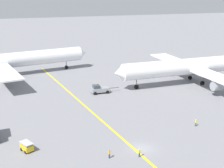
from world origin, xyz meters
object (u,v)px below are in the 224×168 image
object	(u,v)px
airliner_being_pushed	(190,67)
ground_crew_wing_walker_right	(196,122)
airliner_at_gate_left	(3,61)
pushback_tug	(99,89)
ground_crew_marshaller_foreground	(109,154)
ground_crew_ramp_agent_by_cones	(139,153)
gse_baggage_cart_trailing	(27,147)

from	to	relation	value
airliner_being_pushed	ground_crew_wing_walker_right	size ratio (longest dim) A/B	29.41
airliner_being_pushed	airliner_at_gate_left	bearing A→B (deg)	153.27
pushback_tug	ground_crew_marshaller_foreground	bearing A→B (deg)	-104.65
pushback_tug	ground_crew_ramp_agent_by_cones	bearing A→B (deg)	-96.44
pushback_tug	gse_baggage_cart_trailing	size ratio (longest dim) A/B	2.64
airliner_at_gate_left	pushback_tug	world-z (taller)	airliner_at_gate_left
airliner_at_gate_left	ground_crew_ramp_agent_by_cones	distance (m)	68.56
gse_baggage_cart_trailing	ground_crew_marshaller_foreground	size ratio (longest dim) A/B	1.91
ground_crew_wing_walker_right	ground_crew_marshaller_foreground	bearing A→B (deg)	-163.08
ground_crew_wing_walker_right	ground_crew_ramp_agent_by_cones	xyz separation A→B (m)	(-16.92, -8.06, -0.03)
airliner_being_pushed	ground_crew_marshaller_foreground	world-z (taller)	airliner_being_pushed
airliner_being_pushed	ground_crew_wing_walker_right	bearing A→B (deg)	-120.15
airliner_being_pushed	ground_crew_marshaller_foreground	size ratio (longest dim) A/B	30.21
airliner_at_gate_left	ground_crew_marshaller_foreground	xyz separation A→B (m)	(15.79, -63.79, -4.47)
ground_crew_marshaller_foreground	ground_crew_wing_walker_right	bearing A→B (deg)	16.92
pushback_tug	airliner_being_pushed	bearing A→B (deg)	0.56
ground_crew_marshaller_foreground	airliner_being_pushed	bearing A→B (deg)	42.68
gse_baggage_cart_trailing	ground_crew_ramp_agent_by_cones	size ratio (longest dim) A/B	1.92
ground_crew_marshaller_foreground	ground_crew_ramp_agent_by_cones	size ratio (longest dim) A/B	1.01
pushback_tug	ground_crew_wing_walker_right	distance (m)	31.77
gse_baggage_cart_trailing	ground_crew_wing_walker_right	size ratio (longest dim) A/B	1.86
airliner_at_gate_left	ground_crew_wing_walker_right	xyz separation A→B (m)	(37.88, -57.07, -4.45)
pushback_tug	ground_crew_wing_walker_right	xyz separation A→B (m)	(12.73, -29.11, -0.28)
airliner_being_pushed	ground_crew_ramp_agent_by_cones	xyz separation A→B (m)	(-34.00, -37.46, -4.48)
gse_baggage_cart_trailing	airliner_at_gate_left	bearing A→B (deg)	92.40
ground_crew_wing_walker_right	gse_baggage_cart_trailing	bearing A→B (deg)	178.69
airliner_at_gate_left	ground_crew_marshaller_foreground	bearing A→B (deg)	-76.10
pushback_tug	gse_baggage_cart_trailing	distance (m)	36.34
ground_crew_ramp_agent_by_cones	gse_baggage_cart_trailing	bearing A→B (deg)	154.51
airliner_at_gate_left	pushback_tug	distance (m)	37.84
pushback_tug	ground_crew_marshaller_foreground	xyz separation A→B (m)	(-9.37, -35.83, -0.31)
pushback_tug	gse_baggage_cart_trailing	world-z (taller)	pushback_tug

